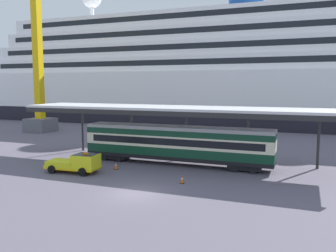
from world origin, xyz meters
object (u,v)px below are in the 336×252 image
(train_carriage, at_px, (176,143))
(traffic_cone_mid, at_px, (116,165))
(traffic_cone_near, at_px, (182,179))
(dockside_crane, at_px, (40,30))
(cruise_ship, at_px, (226,73))
(service_truck, at_px, (77,163))

(train_carriage, relative_size, traffic_cone_mid, 25.89)
(traffic_cone_near, distance_m, dockside_crane, 45.28)
(cruise_ship, height_order, train_carriage, cruise_ship)
(cruise_ship, distance_m, train_carriage, 43.91)
(service_truck, xyz_separation_m, traffic_cone_near, (10.64, 0.15, -0.64))
(cruise_ship, relative_size, service_truck, 22.71)
(train_carriage, xyz_separation_m, traffic_cone_near, (2.99, -6.76, -1.95))
(service_truck, distance_m, traffic_cone_near, 10.66)
(cruise_ship, bearing_deg, traffic_cone_mid, -91.26)
(traffic_cone_mid, bearing_deg, dockside_crane, 142.06)
(service_truck, xyz_separation_m, traffic_cone_mid, (2.73, 2.63, -0.60))
(cruise_ship, distance_m, traffic_cone_near, 51.22)
(service_truck, xyz_separation_m, dockside_crane, (-23.92, 23.40, 17.13))
(train_carriage, bearing_deg, cruise_ship, 95.17)
(traffic_cone_mid, xyz_separation_m, dockside_crane, (-26.65, 20.78, 17.73))
(cruise_ship, xyz_separation_m, service_truck, (-3.77, -49.77, -10.06))
(traffic_cone_near, distance_m, traffic_cone_mid, 8.28)
(train_carriage, height_order, service_truck, train_carriage)
(traffic_cone_mid, distance_m, dockside_crane, 38.16)
(cruise_ship, distance_m, service_truck, 50.91)
(service_truck, bearing_deg, traffic_cone_mid, 43.85)
(traffic_cone_mid, bearing_deg, traffic_cone_near, -17.37)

